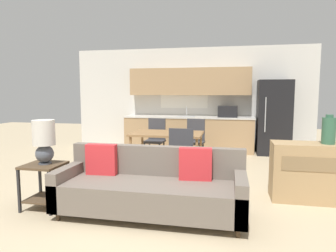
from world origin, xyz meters
TOP-DOWN VIEW (x-y plane):
  - ground_plane at (0.00, 0.00)m, footprint 20.00×20.00m
  - wall_back at (-0.00, 4.63)m, footprint 6.40×0.07m
  - kitchen_counter at (0.02, 4.33)m, footprint 3.35×0.65m
  - refrigerator at (2.11, 4.24)m, footprint 0.78×0.71m
  - dining_table at (-0.13, 2.23)m, footprint 1.36×0.88m
  - couch at (0.12, 0.06)m, footprint 2.28×0.80m
  - side_table at (-1.30, -0.02)m, footprint 0.47×0.47m
  - table_lamp at (-1.28, -0.01)m, footprint 0.28×0.28m
  - credenza at (2.16, 0.97)m, footprint 1.02×0.47m
  - vase at (2.38, 0.97)m, footprint 0.18×0.18m
  - dining_chair_near_right at (0.30, 1.40)m, footprint 0.44×0.44m
  - dining_chair_far_left at (-0.56, 3.00)m, footprint 0.45×0.45m
  - dining_chair_far_right at (0.32, 3.02)m, footprint 0.47×0.47m

SIDE VIEW (x-z plane):
  - ground_plane at x=0.00m, z-range 0.00..0.00m
  - couch at x=0.12m, z-range -0.08..0.75m
  - side_table at x=-1.30m, z-range 0.10..0.69m
  - credenza at x=2.16m, z-range 0.00..0.82m
  - dining_chair_near_right at x=0.30m, z-range 0.04..0.98m
  - dining_chair_far_left at x=-0.56m, z-range 0.04..0.98m
  - dining_chair_far_right at x=0.32m, z-range 0.04..0.98m
  - dining_table at x=-0.13m, z-range 0.30..1.04m
  - kitchen_counter at x=0.02m, z-range -0.23..1.92m
  - table_lamp at x=-1.28m, z-range 0.62..1.19m
  - refrigerator at x=2.11m, z-range 0.00..1.82m
  - vase at x=2.38m, z-range 0.80..1.20m
  - wall_back at x=0.00m, z-range 0.00..2.70m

